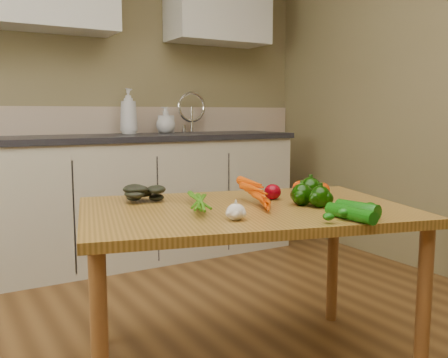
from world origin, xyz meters
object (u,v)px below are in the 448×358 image
at_px(table, 245,225).
at_px(tomato_c, 322,190).
at_px(zucchini_a, 357,209).
at_px(pepper_b, 310,189).
at_px(leafy_greens, 143,191).
at_px(soap_bottle_a, 129,111).
at_px(tomato_a, 273,192).
at_px(pepper_a, 302,195).
at_px(carrot_bunch, 238,199).
at_px(soap_bottle_b, 166,120).
at_px(garlic_bulb, 236,212).
at_px(pepper_c, 320,197).
at_px(tomato_b, 300,188).
at_px(soap_bottle_c, 166,121).
at_px(zucchini_b, 351,213).

distance_m(table, tomato_c, 0.44).
bearing_deg(zucchini_a, tomato_c, 64.92).
distance_m(pepper_b, zucchini_a, 0.36).
bearing_deg(leafy_greens, table, -44.83).
bearing_deg(soap_bottle_a, tomato_a, 133.69).
height_order(soap_bottle_a, pepper_a, soap_bottle_a).
xyz_separation_m(pepper_a, zucchini_a, (0.03, -0.28, -0.02)).
height_order(carrot_bunch, tomato_a, tomato_a).
bearing_deg(tomato_a, table, -157.28).
xyz_separation_m(soap_bottle_a, soap_bottle_b, (0.31, 0.04, -0.07)).
relative_size(garlic_bulb, tomato_c, 0.98).
bearing_deg(pepper_c, garlic_bulb, -175.71).
bearing_deg(pepper_c, tomato_b, 66.36).
relative_size(soap_bottle_c, tomato_c, 2.67).
xyz_separation_m(carrot_bunch, tomato_c, (0.45, 0.01, 0.00)).
relative_size(table, garlic_bulb, 21.18).
bearing_deg(tomato_a, tomato_b, 8.38).
xyz_separation_m(carrot_bunch, tomato_b, (0.39, 0.09, 0.00)).
xyz_separation_m(carrot_bunch, zucchini_b, (0.20, -0.42, -0.01)).
bearing_deg(garlic_bulb, table, 49.76).
xyz_separation_m(pepper_b, tomato_a, (-0.12, 0.10, -0.02)).
bearing_deg(tomato_c, zucchini_b, -120.07).
xyz_separation_m(pepper_c, tomato_a, (-0.06, 0.24, -0.01)).
height_order(carrot_bunch, garlic_bulb, carrot_bunch).
xyz_separation_m(carrot_bunch, garlic_bulb, (-0.14, -0.21, -0.00)).
bearing_deg(tomato_a, pepper_a, -82.18).
distance_m(pepper_c, tomato_a, 0.25).
bearing_deg(leafy_greens, tomato_c, -20.69).
bearing_deg(soap_bottle_c, pepper_c, 172.01).
xyz_separation_m(pepper_a, tomato_b, (0.15, 0.19, -0.01)).
bearing_deg(carrot_bunch, tomato_a, 31.13).
bearing_deg(carrot_bunch, tomato_c, 16.37).
relative_size(carrot_bunch, zucchini_b, 1.14).
relative_size(leafy_greens, zucchini_b, 0.87).
bearing_deg(carrot_bunch, soap_bottle_c, 89.78).
bearing_deg(soap_bottle_c, pepper_a, 170.77).
xyz_separation_m(soap_bottle_c, zucchini_b, (-0.31, -2.27, -0.29)).
relative_size(soap_bottle_a, pepper_b, 3.36).
xyz_separation_m(table, zucchini_b, (0.18, -0.40, 0.10)).
distance_m(soap_bottle_a, pepper_c, 2.06).
relative_size(soap_bottle_a, tomato_a, 4.50).
height_order(table, pepper_a, pepper_a).
bearing_deg(tomato_c, tomato_a, 167.73).
height_order(table, soap_bottle_b, soap_bottle_b).
xyz_separation_m(pepper_c, tomato_c, (0.18, 0.19, -0.01)).
height_order(pepper_a, tomato_a, pepper_a).
bearing_deg(zucchini_b, carrot_bunch, 115.84).
height_order(leafy_greens, pepper_b, pepper_b).
xyz_separation_m(pepper_b, tomato_b, (0.05, 0.13, -0.02)).
distance_m(soap_bottle_c, tomato_a, 1.84).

